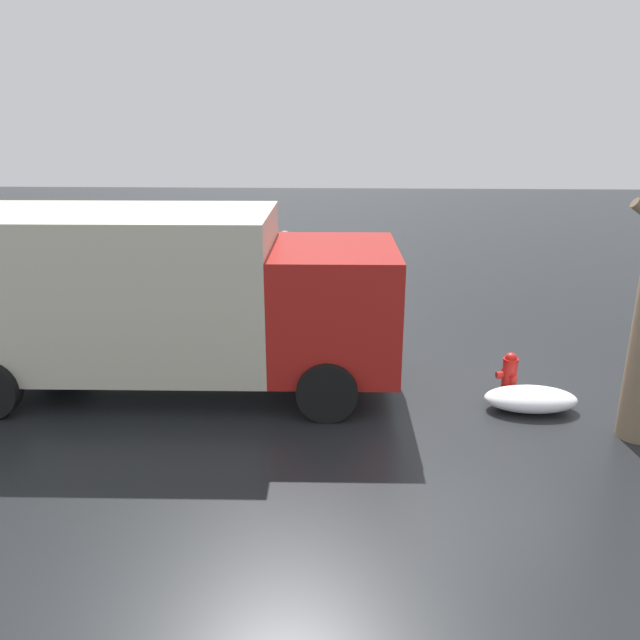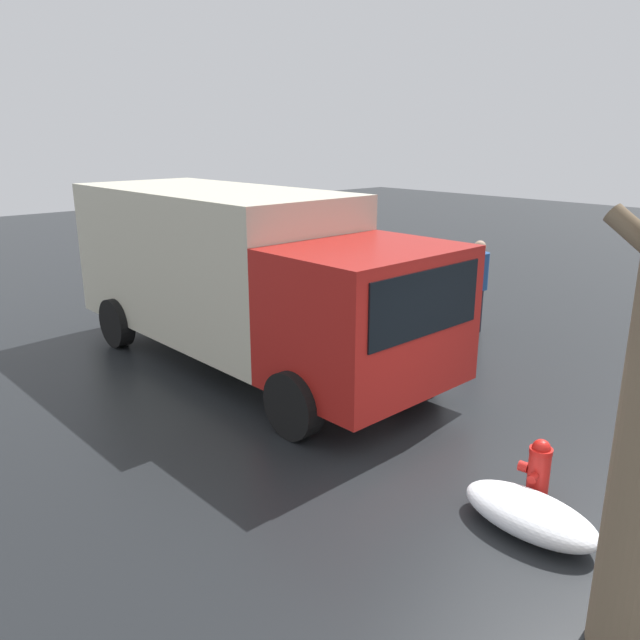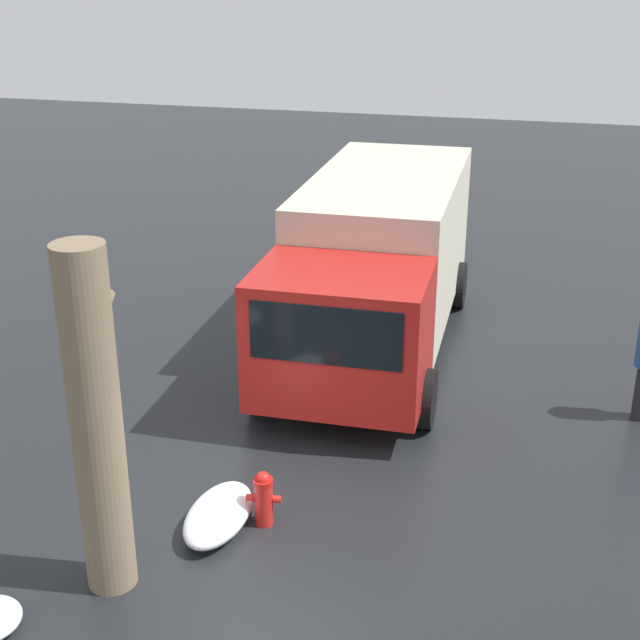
{
  "view_description": "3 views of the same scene",
  "coord_description": "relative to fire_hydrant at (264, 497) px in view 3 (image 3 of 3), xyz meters",
  "views": [
    {
      "loc": [
        2.65,
        9.28,
        4.29
      ],
      "look_at": [
        3.05,
        -0.6,
        1.04
      ],
      "focal_mm": 35.0,
      "sensor_mm": 36.0,
      "label": 1
    },
    {
      "loc": [
        -2.81,
        5.62,
        3.76
      ],
      "look_at": [
        3.33,
        0.12,
        1.31
      ],
      "focal_mm": 35.0,
      "sensor_mm": 36.0,
      "label": 2
    },
    {
      "loc": [
        -8.68,
        -3.01,
        6.48
      ],
      "look_at": [
        3.45,
        0.2,
        1.31
      ],
      "focal_mm": 50.0,
      "sensor_mm": 36.0,
      "label": 3
    }
  ],
  "objects": [
    {
      "name": "delivery_truck",
      "position": [
        5.7,
        -0.22,
        1.21
      ],
      "size": [
        7.5,
        2.89,
        2.89
      ],
      "rotation": [
        0.0,
        0.0,
        1.59
      ],
      "color": "red",
      "rests_on": "ground_plane"
    },
    {
      "name": "snow_pile_curbside",
      "position": [
        -0.22,
        0.51,
        -0.2
      ],
      "size": [
        1.4,
        0.72,
        0.35
      ],
      "color": "white",
      "rests_on": "ground_plane"
    },
    {
      "name": "fire_hydrant",
      "position": [
        0.0,
        0.0,
        0.0
      ],
      "size": [
        0.34,
        0.44,
        0.73
      ],
      "rotation": [
        0.0,
        0.0,
        0.16
      ],
      "color": "red",
      "rests_on": "ground_plane"
    },
    {
      "name": "ground_plane",
      "position": [
        -0.0,
        -0.0,
        -0.37
      ],
      "size": [
        60.0,
        60.0,
        0.0
      ],
      "primitive_type": "plane",
      "color": "black"
    },
    {
      "name": "tree_trunk",
      "position": [
        -1.47,
        1.29,
        1.61
      ],
      "size": [
        0.83,
        0.54,
        3.94
      ],
      "color": "#7F6B51",
      "rests_on": "ground_plane"
    }
  ]
}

